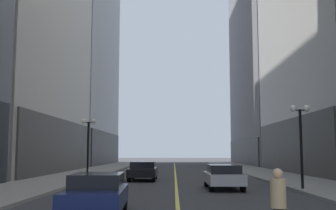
{
  "coord_description": "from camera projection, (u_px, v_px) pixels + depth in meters",
  "views": [
    {
      "loc": [
        -0.15,
        -3.87,
        2.01
      ],
      "look_at": [
        -0.59,
        28.5,
        5.7
      ],
      "focal_mm": 44.05,
      "sensor_mm": 36.0,
      "label": 1
    }
  ],
  "objects": [
    {
      "name": "ground_plane",
      "position": [
        175.0,
        173.0,
        38.39
      ],
      "size": [
        200.0,
        200.0,
        0.0
      ],
      "primitive_type": "plane",
      "color": "#38383A"
    },
    {
      "name": "sidewalk_left",
      "position": [
        87.0,
        173.0,
        38.51
      ],
      "size": [
        4.5,
        78.0,
        0.15
      ],
      "primitive_type": "cube",
      "color": "gray",
      "rests_on": "ground"
    },
    {
      "name": "sidewalk_right",
      "position": [
        264.0,
        173.0,
        38.29
      ],
      "size": [
        4.5,
        78.0,
        0.15
      ],
      "primitive_type": "cube",
      "color": "gray",
      "rests_on": "ground"
    },
    {
      "name": "lane_centre_stripe",
      "position": [
        175.0,
        173.0,
        38.39
      ],
      "size": [
        0.16,
        70.0,
        0.01
      ],
      "primitive_type": "cube",
      "color": "#E5D64C",
      "rests_on": "ground"
    },
    {
      "name": "building_right_far",
      "position": [
        277.0,
        63.0,
        64.82
      ],
      "size": [
        11.61,
        26.0,
        32.1
      ],
      "color": "gray",
      "rests_on": "ground"
    },
    {
      "name": "car_navy",
      "position": [
        97.0,
        193.0,
        13.01
      ],
      "size": [
        1.95,
        4.13,
        1.32
      ],
      "color": "#141E4C",
      "rests_on": "ground"
    },
    {
      "name": "car_silver",
      "position": [
        223.0,
        176.0,
        22.33
      ],
      "size": [
        1.86,
        4.51,
        1.32
      ],
      "color": "#B7B7BC",
      "rests_on": "ground"
    },
    {
      "name": "car_black",
      "position": [
        143.0,
        170.0,
        29.17
      ],
      "size": [
        1.94,
        4.37,
        1.32
      ],
      "color": "black",
      "rests_on": "ground"
    },
    {
      "name": "pedestrian_in_tan_trench",
      "position": [
        278.0,
        201.0,
        8.93
      ],
      "size": [
        0.48,
        0.48,
        1.65
      ],
      "color": "black",
      "rests_on": "ground"
    },
    {
      "name": "street_lamp_left_far",
      "position": [
        88.0,
        135.0,
        30.11
      ],
      "size": [
        1.06,
        0.36,
        4.43
      ],
      "color": "black",
      "rests_on": "ground"
    },
    {
      "name": "street_lamp_right_mid",
      "position": [
        300.0,
        127.0,
        21.21
      ],
      "size": [
        1.06,
        0.36,
        4.43
      ],
      "color": "black",
      "rests_on": "ground"
    }
  ]
}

